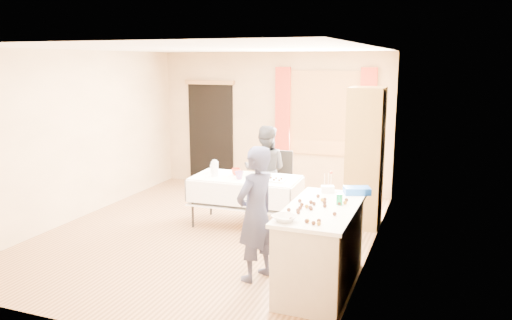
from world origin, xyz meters
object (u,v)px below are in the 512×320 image
at_px(chair, 279,194).
at_px(counter, 321,247).
at_px(cabinet, 365,158).
at_px(woman, 265,170).
at_px(party_table, 246,197).
at_px(girl, 256,214).

bearing_deg(chair, counter, -72.12).
relative_size(counter, chair, 1.55).
relative_size(cabinet, woman, 1.44).
xyz_separation_m(cabinet, woman, (-1.57, 0.01, -0.31)).
distance_m(chair, woman, 0.49).
relative_size(cabinet, party_table, 1.27).
relative_size(girl, woman, 1.06).
relative_size(counter, party_table, 0.95).
bearing_deg(cabinet, party_table, -158.05).
relative_size(chair, girl, 0.65).
height_order(counter, chair, chair).
bearing_deg(girl, party_table, -133.10).
distance_m(cabinet, chair, 1.59).
bearing_deg(counter, cabinet, 87.49).
bearing_deg(girl, chair, -146.03).
height_order(party_table, woman, woman).
relative_size(cabinet, counter, 1.34).
distance_m(party_table, chair, 0.89).
distance_m(girl, woman, 2.46).
height_order(counter, woman, woman).
xyz_separation_m(cabinet, girl, (-0.84, -2.34, -0.27)).
distance_m(cabinet, girl, 2.50).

